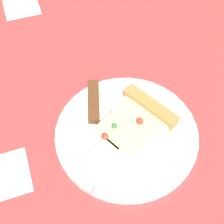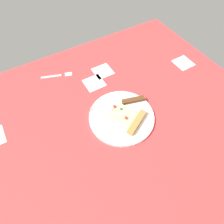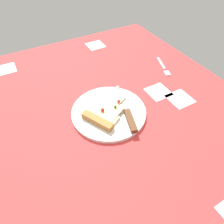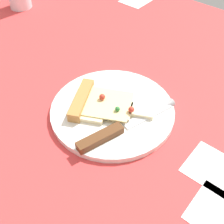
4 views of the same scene
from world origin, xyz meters
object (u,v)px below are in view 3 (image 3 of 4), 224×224
Objects in this scene: pizza_slice at (105,113)px; fork at (164,67)px; plate at (109,112)px; knife at (127,111)px.

pizza_slice reaches higher than fork.
pizza_slice is 1.27× the size of fork.
plate is 1.81× the size of fork.
plate is 1.15× the size of knife.
plate reaches higher than fork.
pizza_slice is 0.81× the size of knife.
fork is at bearing 45.71° from knife.
knife is 36.25cm from fork.
pizza_slice is at bearing 40.63° from fork.
knife reaches higher than plate.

